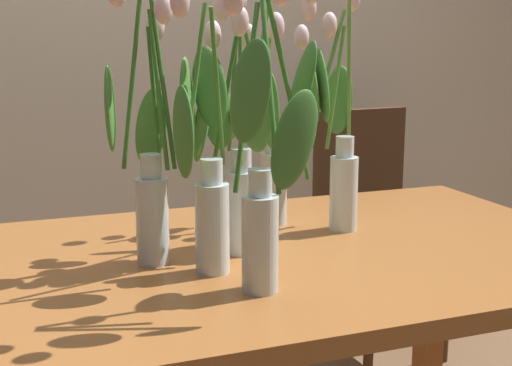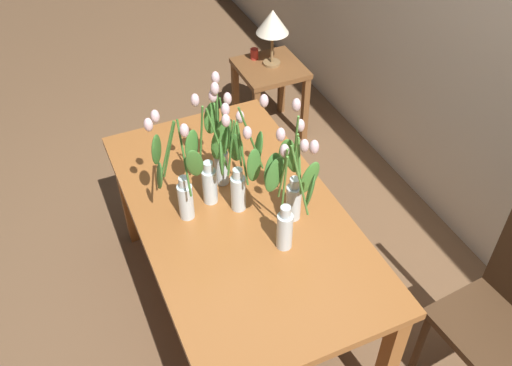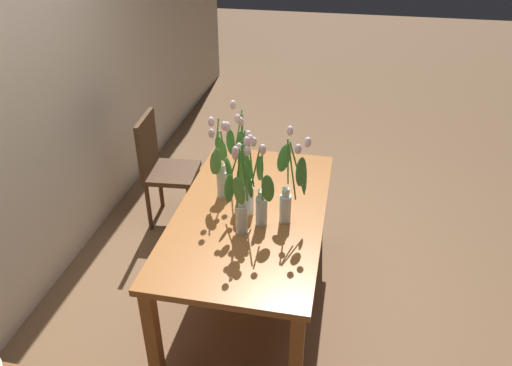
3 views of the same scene
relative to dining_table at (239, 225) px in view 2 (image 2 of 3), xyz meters
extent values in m
plane|color=brown|center=(0.00, 0.00, -0.65)|extent=(18.00, 18.00, 0.00)
cube|color=#A3602D|center=(0.00, 0.00, 0.07)|extent=(1.60, 0.90, 0.04)
cube|color=#A3602D|center=(-0.74, -0.39, -0.30)|extent=(0.07, 0.07, 0.70)
cube|color=#A3602D|center=(-0.74, 0.39, -0.30)|extent=(0.07, 0.07, 0.70)
cube|color=#A3602D|center=(0.74, 0.39, -0.30)|extent=(0.07, 0.07, 0.70)
cylinder|color=silver|center=(-0.03, 0.01, 0.18)|extent=(0.07, 0.07, 0.18)
cylinder|color=silver|center=(-0.03, 0.01, 0.30)|extent=(0.04, 0.04, 0.05)
cylinder|color=silver|center=(-0.03, 0.01, 0.15)|extent=(0.06, 0.06, 0.11)
cylinder|color=#3D752D|center=(-0.02, 0.07, 0.47)|extent=(0.02, 0.11, 0.35)
ellipsoid|color=silver|center=(-0.01, 0.13, 0.65)|extent=(0.04, 0.04, 0.06)
ellipsoid|color=#427F33|center=(-0.04, 0.12, 0.39)|extent=(0.08, 0.06, 0.17)
cylinder|color=#3D752D|center=(-0.05, 0.03, 0.42)|extent=(0.05, 0.04, 0.26)
ellipsoid|color=silver|center=(-0.07, 0.05, 0.56)|extent=(0.04, 0.04, 0.06)
ellipsoid|color=#427F33|center=(-0.10, 0.04, 0.38)|extent=(0.08, 0.08, 0.17)
cylinder|color=#3D752D|center=(0.02, 0.02, 0.43)|extent=(0.08, 0.02, 0.28)
ellipsoid|color=silver|center=(0.06, 0.02, 0.57)|extent=(0.04, 0.04, 0.06)
ellipsoid|color=#427F33|center=(0.06, 0.05, 0.40)|extent=(0.04, 0.07, 0.17)
cylinder|color=#3D752D|center=(-0.03, -0.01, 0.44)|extent=(0.02, 0.04, 0.29)
ellipsoid|color=silver|center=(-0.04, -0.03, 0.58)|extent=(0.04, 0.04, 0.06)
ellipsoid|color=#427F33|center=(-0.02, -0.06, 0.41)|extent=(0.09, 0.05, 0.18)
cylinder|color=silver|center=(0.27, 0.10, 0.18)|extent=(0.07, 0.07, 0.18)
cylinder|color=silver|center=(0.27, 0.10, 0.30)|extent=(0.04, 0.04, 0.05)
cylinder|color=silver|center=(0.27, 0.10, 0.15)|extent=(0.06, 0.06, 0.11)
cylinder|color=#56933D|center=(0.24, 0.10, 0.43)|extent=(0.04, 0.01, 0.29)
ellipsoid|color=silver|center=(0.22, 0.11, 0.58)|extent=(0.04, 0.04, 0.06)
ellipsoid|color=#427F33|center=(0.20, 0.08, 0.44)|extent=(0.03, 0.11, 0.18)
cylinder|color=#56933D|center=(0.29, 0.14, 0.47)|extent=(0.05, 0.08, 0.35)
ellipsoid|color=silver|center=(0.32, 0.18, 0.64)|extent=(0.04, 0.04, 0.06)
ellipsoid|color=#427F33|center=(0.29, 0.19, 0.40)|extent=(0.09, 0.07, 0.17)
cylinder|color=#56933D|center=(0.22, 0.11, 0.45)|extent=(0.09, 0.02, 0.32)
ellipsoid|color=silver|center=(0.17, 0.11, 0.62)|extent=(0.04, 0.04, 0.06)
ellipsoid|color=#427F33|center=(0.17, 0.08, 0.44)|extent=(0.05, 0.10, 0.18)
cylinder|color=silver|center=(0.13, 0.21, 0.18)|extent=(0.07, 0.07, 0.18)
cylinder|color=silver|center=(0.13, 0.21, 0.30)|extent=(0.04, 0.04, 0.05)
cylinder|color=silver|center=(0.13, 0.21, 0.15)|extent=(0.06, 0.06, 0.11)
cylinder|color=#56933D|center=(0.09, 0.23, 0.47)|extent=(0.08, 0.03, 0.35)
ellipsoid|color=silver|center=(0.05, 0.24, 0.64)|extent=(0.04, 0.04, 0.06)
ellipsoid|color=#4C8E38|center=(0.04, 0.21, 0.39)|extent=(0.07, 0.08, 0.17)
cylinder|color=#56933D|center=(0.17, 0.21, 0.42)|extent=(0.07, 0.01, 0.26)
ellipsoid|color=silver|center=(0.20, 0.20, 0.55)|extent=(0.04, 0.04, 0.06)
ellipsoid|color=#4C8E38|center=(0.21, 0.23, 0.39)|extent=(0.04, 0.11, 0.18)
cylinder|color=#56933D|center=(0.10, 0.23, 0.42)|extent=(0.05, 0.04, 0.26)
ellipsoid|color=silver|center=(0.08, 0.25, 0.55)|extent=(0.04, 0.04, 0.06)
ellipsoid|color=#4C8E38|center=(0.05, 0.24, 0.37)|extent=(0.08, 0.10, 0.18)
cylinder|color=silver|center=(-0.12, -0.09, 0.18)|extent=(0.07, 0.07, 0.18)
cylinder|color=silver|center=(-0.12, -0.09, 0.30)|extent=(0.04, 0.04, 0.05)
cylinder|color=silver|center=(-0.12, -0.09, 0.15)|extent=(0.06, 0.06, 0.11)
cylinder|color=#478433|center=(-0.16, -0.10, 0.45)|extent=(0.06, 0.02, 0.32)
ellipsoid|color=silver|center=(-0.18, -0.11, 0.62)|extent=(0.04, 0.04, 0.06)
ellipsoid|color=#427F33|center=(-0.19, -0.14, 0.38)|extent=(0.04, 0.09, 0.18)
cylinder|color=#478433|center=(-0.09, -0.05, 0.45)|extent=(0.05, 0.07, 0.32)
ellipsoid|color=silver|center=(-0.07, -0.01, 0.61)|extent=(0.04, 0.04, 0.06)
ellipsoid|color=#427F33|center=(-0.10, 0.00, 0.45)|extent=(0.08, 0.09, 0.18)
cylinder|color=silver|center=(-0.07, -0.22, 0.18)|extent=(0.07, 0.07, 0.18)
cylinder|color=silver|center=(-0.07, -0.22, 0.30)|extent=(0.04, 0.04, 0.05)
cylinder|color=silver|center=(-0.07, -0.22, 0.15)|extent=(0.06, 0.06, 0.11)
cylinder|color=#3D752D|center=(-0.11, -0.26, 0.45)|extent=(0.07, 0.07, 0.32)
ellipsoid|color=silver|center=(-0.14, -0.29, 0.61)|extent=(0.04, 0.04, 0.06)
ellipsoid|color=#427F33|center=(-0.12, -0.31, 0.47)|extent=(0.09, 0.07, 0.18)
cylinder|color=#3D752D|center=(-0.07, -0.28, 0.46)|extent=(0.02, 0.10, 0.33)
ellipsoid|color=silver|center=(-0.08, -0.33, 0.63)|extent=(0.04, 0.04, 0.06)
ellipsoid|color=#427F33|center=(-0.05, -0.32, 0.39)|extent=(0.12, 0.04, 0.18)
cylinder|color=#3D752D|center=(-0.02, -0.22, 0.46)|extent=(0.09, 0.01, 0.34)
ellipsoid|color=silver|center=(0.03, -0.22, 0.64)|extent=(0.04, 0.04, 0.06)
ellipsoid|color=#427F33|center=(0.02, -0.19, 0.46)|extent=(0.05, 0.10, 0.18)
cylinder|color=silver|center=(-0.22, 0.01, 0.18)|extent=(0.07, 0.07, 0.18)
cylinder|color=silver|center=(-0.22, 0.01, 0.30)|extent=(0.04, 0.04, 0.05)
cylinder|color=silver|center=(-0.22, 0.01, 0.15)|extent=(0.06, 0.06, 0.11)
cylinder|color=#3D752D|center=(-0.21, 0.03, 0.43)|extent=(0.03, 0.04, 0.28)
ellipsoid|color=silver|center=(-0.19, 0.04, 0.57)|extent=(0.04, 0.04, 0.06)
ellipsoid|color=#4C8E38|center=(-0.20, 0.08, 0.37)|extent=(0.09, 0.06, 0.18)
cylinder|color=#3D752D|center=(-0.20, -0.01, 0.45)|extent=(0.03, 0.03, 0.31)
ellipsoid|color=silver|center=(-0.19, -0.02, 0.61)|extent=(0.04, 0.04, 0.06)
ellipsoid|color=#4C8E38|center=(-0.16, -0.02, 0.38)|extent=(0.08, 0.09, 0.18)
cylinder|color=#3D752D|center=(-0.25, 0.01, 0.46)|extent=(0.05, 0.02, 0.35)
ellipsoid|color=silver|center=(-0.27, 0.02, 0.64)|extent=(0.04, 0.04, 0.06)
ellipsoid|color=#4C8E38|center=(-0.30, 0.00, 0.42)|extent=(0.04, 0.09, 0.18)
cylinder|color=#3D752D|center=(-0.20, -0.01, 0.47)|extent=(0.04, 0.03, 0.36)
ellipsoid|color=silver|center=(-0.18, -0.02, 0.65)|extent=(0.04, 0.04, 0.06)
ellipsoid|color=#4C8E38|center=(-0.15, 0.00, 0.43)|extent=(0.05, 0.09, 0.18)
cube|color=#4C331E|center=(0.82, 0.83, -0.20)|extent=(0.43, 0.43, 0.04)
cylinder|color=#4C331E|center=(0.67, 0.64, -0.43)|extent=(0.04, 0.04, 0.43)
cylinder|color=#4C331E|center=(0.64, 0.98, -0.43)|extent=(0.04, 0.04, 0.43)
cube|color=brown|center=(-1.39, 0.82, -0.12)|extent=(0.44, 0.44, 0.04)
cube|color=brown|center=(-1.58, 0.63, -0.39)|extent=(0.04, 0.04, 0.51)
cube|color=brown|center=(-1.20, 0.63, -0.39)|extent=(0.04, 0.04, 0.51)
cube|color=brown|center=(-1.58, 1.01, -0.39)|extent=(0.04, 0.04, 0.51)
cube|color=brown|center=(-1.20, 1.01, -0.39)|extent=(0.04, 0.04, 0.51)
cylinder|color=olive|center=(-1.41, 0.84, -0.09)|extent=(0.12, 0.12, 0.02)
cylinder|color=olive|center=(-1.41, 0.84, 0.03)|extent=(0.02, 0.02, 0.22)
cone|color=#F2E5C6|center=(-1.41, 0.84, 0.22)|extent=(0.22, 0.22, 0.16)
cylinder|color=#B72D23|center=(-1.53, 0.76, -0.06)|extent=(0.06, 0.06, 0.07)
camera|label=1|loc=(-0.50, -1.35, 0.55)|focal=48.36mm
camera|label=2|loc=(1.67, -0.66, 1.90)|focal=39.23mm
camera|label=3|loc=(-2.46, -0.52, 1.81)|focal=34.83mm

